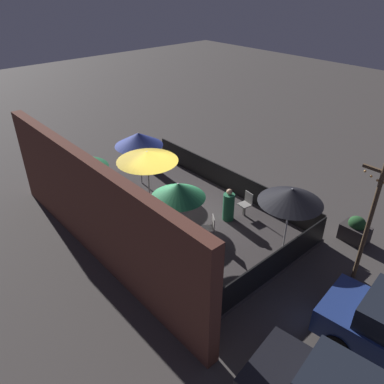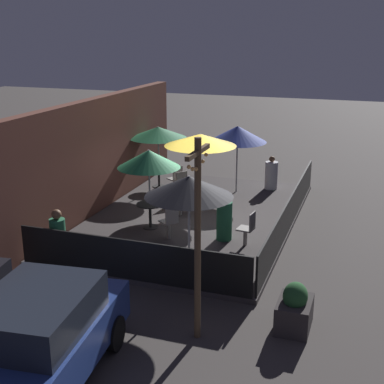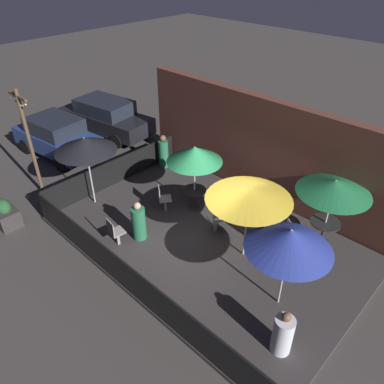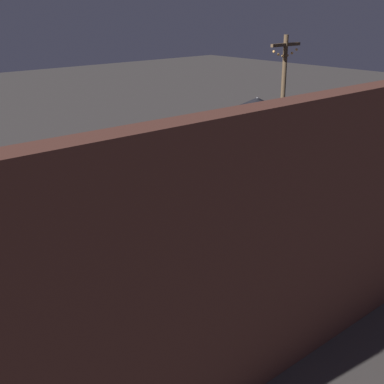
{
  "view_description": "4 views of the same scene",
  "coord_description": "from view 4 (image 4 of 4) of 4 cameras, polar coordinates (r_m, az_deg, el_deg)",
  "views": [
    {
      "loc": [
        -9.05,
        7.16,
        7.95
      ],
      "look_at": [
        -0.5,
        -0.43,
        1.21
      ],
      "focal_mm": 35.0,
      "sensor_mm": 36.0,
      "label": 1
    },
    {
      "loc": [
        -14.3,
        -4.9,
        5.56
      ],
      "look_at": [
        -0.85,
        -0.23,
        1.16
      ],
      "focal_mm": 50.0,
      "sensor_mm": 36.0,
      "label": 2
    },
    {
      "loc": [
        5.59,
        -6.43,
        7.51
      ],
      "look_at": [
        -0.86,
        0.29,
        1.23
      ],
      "focal_mm": 35.0,
      "sensor_mm": 36.0,
      "label": 3
    },
    {
      "loc": [
        5.26,
        6.85,
        4.56
      ],
      "look_at": [
        -1.0,
        -0.16,
        1.23
      ],
      "focal_mm": 50.0,
      "sensor_mm": 36.0,
      "label": 4
    }
  ],
  "objects": [
    {
      "name": "building_wall",
      "position": [
        7.02,
        11.97,
        -4.38
      ],
      "size": [
        10.55,
        0.36,
        3.53
      ],
      "color": "brown",
      "rests_on": "ground_plane"
    },
    {
      "name": "patio_deck",
      "position": [
        9.74,
        -3.81,
        -8.03
      ],
      "size": [
        8.95,
        5.82,
        0.12
      ],
      "color": "#383333",
      "rests_on": "ground_plane"
    },
    {
      "name": "dining_table_1",
      "position": [
        6.61,
        -9.87,
        -16.36
      ],
      "size": [
        0.85,
        0.85,
        0.75
      ],
      "color": "black",
      "rests_on": "patio_deck"
    },
    {
      "name": "patio_umbrella_3",
      "position": [
        12.49,
        6.95,
        8.93
      ],
      "size": [
        1.93,
        1.93,
        2.41
      ],
      "color": "#B2B2B7",
      "rests_on": "patio_deck"
    },
    {
      "name": "light_post",
      "position": [
        14.58,
        9.65,
        9.65
      ],
      "size": [
        1.1,
        0.12,
        3.8
      ],
      "color": "brown",
      "rests_on": "ground_plane"
    },
    {
      "name": "patio_chair_3",
      "position": [
        7.97,
        -8.08,
        -10.19
      ],
      "size": [
        0.56,
        0.56,
        0.94
      ],
      "rotation": [
        0.0,
        0.0,
        0.85
      ],
      "color": "gray",
      "rests_on": "patio_deck"
    },
    {
      "name": "fence_front",
      "position": [
        11.74,
        -12.55,
        -0.7
      ],
      "size": [
        8.75,
        0.05,
        0.95
      ],
      "color": "black",
      "rests_on": "patio_deck"
    },
    {
      "name": "fence_side_left",
      "position": [
        12.52,
        12.28,
        0.59
      ],
      "size": [
        0.05,
        5.62,
        0.95
      ],
      "color": "black",
      "rests_on": "patio_deck"
    },
    {
      "name": "patio_chair_1",
      "position": [
        10.65,
        4.35,
        -2.16
      ],
      "size": [
        0.56,
        0.56,
        0.94
      ],
      "rotation": [
        0.0,
        0.0,
        0.94
      ],
      "color": "gray",
      "rests_on": "patio_deck"
    },
    {
      "name": "patio_umbrella_4",
      "position": [
        8.12,
        -9.99,
        2.37
      ],
      "size": [
        2.26,
        2.26,
        2.27
      ],
      "color": "#B2B2B7",
      "rests_on": "patio_deck"
    },
    {
      "name": "patron_2",
      "position": [
        11.19,
        19.73,
        -1.78
      ],
      "size": [
        0.4,
        0.4,
        1.31
      ],
      "rotation": [
        0.0,
        0.0,
        0.06
      ],
      "color": "#236642",
      "rests_on": "patio_deck"
    },
    {
      "name": "patio_chair_4",
      "position": [
        7.47,
        -9.91,
        -12.43
      ],
      "size": [
        0.55,
        0.55,
        0.95
      ],
      "rotation": [
        0.0,
        0.0,
        1.01
      ],
      "color": "gray",
      "rests_on": "patio_deck"
    },
    {
      "name": "ground_plane",
      "position": [
        9.77,
        -3.8,
        -8.34
      ],
      "size": [
        60.0,
        60.0,
        0.0
      ],
      "primitive_type": "plane",
      "color": "#423D3A"
    },
    {
      "name": "patio_chair_0",
      "position": [
        9.18,
        -2.47,
        -5.89
      ],
      "size": [
        0.51,
        0.51,
        0.92
      ],
      "rotation": [
        0.0,
        0.0,
        2.82
      ],
      "color": "gray",
      "rests_on": "patio_deck"
    },
    {
      "name": "patio_chair_2",
      "position": [
        11.95,
        -3.58,
        0.24
      ],
      "size": [
        0.45,
        0.45,
        0.92
      ],
      "rotation": [
        0.0,
        0.0,
        1.44
      ],
      "color": "gray",
      "rests_on": "patio_deck"
    },
    {
      "name": "patio_umbrella_1",
      "position": [
        5.93,
        -10.63,
        -5.65
      ],
      "size": [
        2.01,
        2.01,
        2.15
      ],
      "color": "#B2B2B7",
      "rests_on": "patio_deck"
    },
    {
      "name": "patron_1",
      "position": [
        11.29,
        -2.29,
        -0.62
      ],
      "size": [
        0.42,
        0.42,
        1.26
      ],
      "rotation": [
        0.0,
        0.0,
        6.27
      ],
      "color": "#236642",
      "rests_on": "patio_deck"
    },
    {
      "name": "planter_box",
      "position": [
        15.39,
        2.36,
        3.87
      ],
      "size": [
        0.91,
        0.64,
        0.95
      ],
      "color": "#332D2D",
      "rests_on": "ground_plane"
    },
    {
      "name": "dining_table_0",
      "position": [
        9.7,
        5.37,
        -4.14
      ],
      "size": [
        0.76,
        0.76,
        0.72
      ],
      "color": "black",
      "rests_on": "patio_deck"
    },
    {
      "name": "patio_umbrella_0",
      "position": [
        9.22,
        5.66,
        4.11
      ],
      "size": [
        1.73,
        1.73,
        2.25
      ],
      "color": "#B2B2B7",
      "rests_on": "patio_deck"
    }
  ]
}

